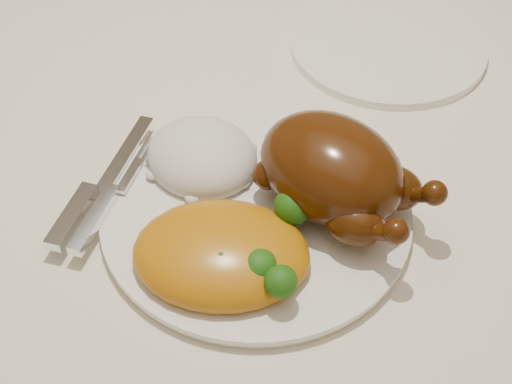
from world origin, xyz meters
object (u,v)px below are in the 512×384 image
at_px(dining_table, 238,149).
at_px(dinner_plate, 256,212).
at_px(roast_chicken, 335,171).
at_px(side_plate, 388,46).

xyz_separation_m(dining_table, dinner_plate, (0.10, -0.17, 0.11)).
bearing_deg(dining_table, roast_chicken, -41.94).
relative_size(dinner_plate, side_plate, 1.22).
relative_size(dining_table, side_plate, 7.42).
distance_m(side_plate, roast_chicken, 0.26).
height_order(side_plate, roast_chicken, roast_chicken).
xyz_separation_m(dinner_plate, side_plate, (0.03, 0.29, -0.00)).
bearing_deg(dinner_plate, roast_chicken, 28.26).
height_order(dinner_plate, side_plate, dinner_plate).
bearing_deg(roast_chicken, side_plate, 113.66).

